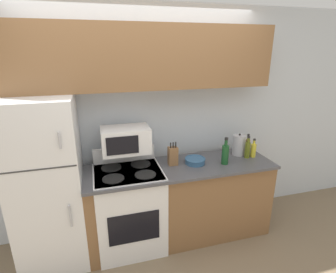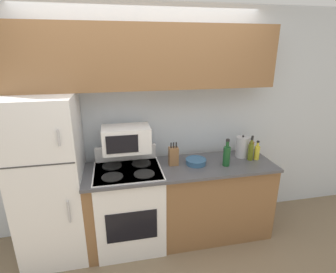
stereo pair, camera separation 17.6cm
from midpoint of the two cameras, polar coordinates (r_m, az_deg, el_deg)
The scene contains 14 objects.
ground_plane at distance 3.05m, azimuth -0.45°, elevation -24.71°, with size 12.00×12.00×0.00m, color #7F6B51.
wall_back at distance 3.01m, azimuth -3.12°, elevation 2.82°, with size 8.00×0.05×2.55m.
lower_cabinets at distance 3.06m, azimuth 4.42°, elevation -13.97°, with size 2.04×0.62×0.90m.
refrigerator at distance 2.86m, azimuth -22.62°, elevation -8.76°, with size 0.63×0.68×1.70m.
upper_cabinets at distance 2.71m, azimuth -2.77°, elevation 16.88°, with size 2.67×0.32×0.62m.
stove at distance 2.95m, azimuth -6.61°, elevation -14.94°, with size 0.69×0.60×1.07m.
microwave at distance 2.74m, azimuth -7.26°, elevation -0.55°, with size 0.49×0.32×0.26m.
knife_block at distance 2.81m, azimuth 2.98°, elevation -4.28°, with size 0.10×0.08×0.26m.
bowl at distance 2.88m, azimuth 7.84°, elevation -5.40°, with size 0.23×0.23×0.06m.
bottle_vinegar at distance 3.24m, azimuth 19.19°, elevation -2.35°, with size 0.06×0.06×0.24m.
bottle_olive_oil at distance 3.10m, azimuth 19.12°, elevation -3.10°, with size 0.06×0.06×0.26m.
bottle_wine_green at distance 2.88m, azimuth 14.37°, elevation -3.99°, with size 0.08×0.08×0.30m.
bottle_cooking_spray at distance 3.15m, azimuth 20.32°, elevation -3.22°, with size 0.06×0.06×0.22m.
kettle at distance 3.16m, azimuth 17.39°, elevation -2.19°, with size 0.15×0.15×0.26m.
Camera 2 is at (-0.35, -2.20, 2.10)m, focal length 28.00 mm.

